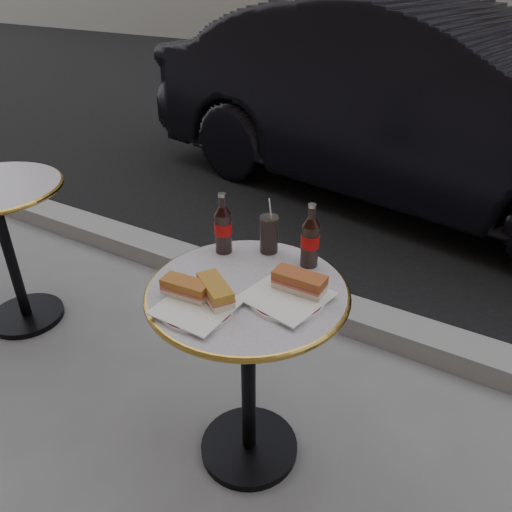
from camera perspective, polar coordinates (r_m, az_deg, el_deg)
The scene contains 14 objects.
ground at distance 2.01m, azimuth -0.78°, elevation -21.18°, with size 80.00×80.00×0.00m, color slate.
asphalt_road at distance 6.29m, azimuth 24.48°, elevation 13.44°, with size 40.00×8.00×0.00m, color black.
curb at distance 2.57m, azimuth 9.82°, elevation -6.49°, with size 40.00×0.20×0.12m, color gray.
bistro_table at distance 1.74m, azimuth -0.87°, elevation -13.70°, with size 0.62×0.62×0.73m, color #BAB2C4, non-canonical shape.
bistro_table_second at distance 2.66m, azimuth -26.29°, elevation -0.06°, with size 0.62×0.62×0.73m, color #BAB2C4, non-canonical shape.
plate_left at distance 1.42m, azimuth -6.77°, elevation -5.98°, with size 0.21×0.21×0.01m, color silver.
plate_right at distance 1.46m, azimuth 3.52°, elevation -4.80°, with size 0.23×0.23×0.01m, color white.
sandwich_left_a at distance 1.45m, azimuth -8.01°, elevation -3.75°, with size 0.14×0.07×0.05m, color #AC622B.
sandwich_left_b at distance 1.43m, azimuth -4.67°, elevation -4.07°, with size 0.15×0.07×0.05m, color #B2782D.
sandwich_right at distance 1.47m, azimuth 4.97°, elevation -3.07°, with size 0.16×0.07×0.05m, color #A5502A.
cola_bottle_left at distance 1.65m, azimuth -3.80°, elevation 3.76°, with size 0.06×0.06×0.21m, color black, non-canonical shape.
cola_bottle_right at distance 1.58m, azimuth 6.24°, elevation 2.36°, with size 0.06×0.06×0.22m, color black, non-canonical shape.
cola_glass at distance 1.67m, azimuth 1.50°, elevation 2.50°, with size 0.06×0.06×0.13m, color black.
parked_car at distance 3.90m, azimuth 18.56°, elevation 15.97°, with size 4.22×1.46×1.39m, color black.
Camera 1 is at (0.66, -1.06, 1.58)m, focal length 35.00 mm.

